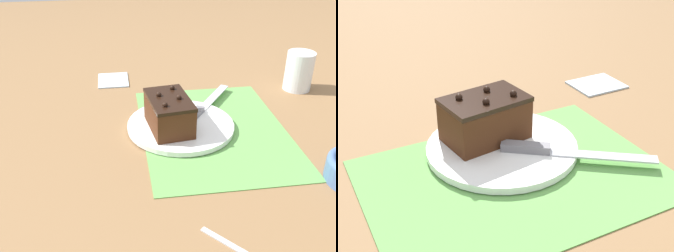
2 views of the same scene
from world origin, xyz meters
The scene contains 7 objects.
ground_plane centered at (0.00, 0.00, 0.00)m, with size 3.00×3.00×0.00m, color olive.
placemat_woven centered at (0.00, 0.00, 0.00)m, with size 0.46×0.34×0.00m, color #609E4C.
cake_plate centered at (-0.02, -0.08, 0.01)m, with size 0.25×0.25×0.01m.
chocolate_cake centered at (0.00, -0.11, 0.05)m, with size 0.15×0.11×0.09m.
serving_knife centered at (-0.07, -0.01, 0.02)m, with size 0.22×0.16×0.01m.
drinking_glass centered at (-0.20, 0.30, 0.06)m, with size 0.08×0.08×0.11m.
folded_napkin centered at (-0.33, -0.23, 0.00)m, with size 0.11×0.09×0.01m, color silver.
Camera 1 is at (0.79, -0.22, 0.48)m, focal length 42.00 mm.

